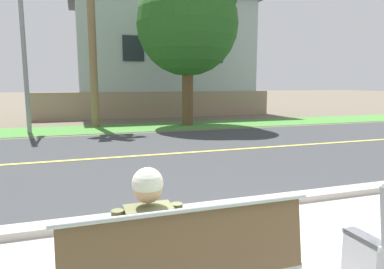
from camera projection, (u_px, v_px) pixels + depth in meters
The scene contains 10 objects.
ground_plane at pixel (149, 145), 10.30m from camera, with size 140.00×140.00×0.00m, color #665B4C.
curb_edge at pixel (227, 206), 5.00m from camera, with size 44.00×0.30×0.11m, color #ADA89E.
street_asphalt at pixel (161, 154), 8.90m from camera, with size 52.00×8.00×0.01m, color #383A3D.
road_centre_line at pixel (161, 154), 8.90m from camera, with size 48.00×0.14×0.01m, color #E0CC4C.
far_verge_grass at pixel (129, 128), 14.22m from camera, with size 48.00×2.80×0.02m, color #478438.
seated_person_olive at pixel (146, 239), 2.57m from camera, with size 0.52×0.68×1.25m.
streetlamp at pixel (23, 28), 12.30m from camera, with size 0.24×2.10×6.67m.
shade_tree_left at pixel (191, 17), 14.39m from camera, with size 4.32×4.32×7.13m.
garden_wall at pixel (160, 105), 18.44m from camera, with size 13.00×0.36×1.40m, color gray.
house_across_street at pixel (161, 54), 21.28m from camera, with size 10.73×6.91×7.20m.
Camera 1 is at (-2.00, -2.03, 1.84)m, focal length 31.92 mm.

